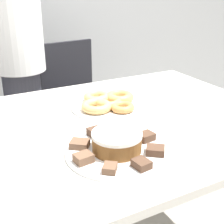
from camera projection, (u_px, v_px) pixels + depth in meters
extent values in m
cube|color=silver|center=(103.00, 126.00, 1.22)|extent=(1.45, 0.99, 0.03)
cylinder|color=silver|center=(166.00, 134.00, 2.01)|extent=(0.06, 0.06, 0.74)
cylinder|color=#383842|center=(27.00, 127.00, 2.06)|extent=(0.23, 0.23, 0.77)
cylinder|color=white|center=(14.00, 19.00, 1.79)|extent=(0.31, 0.31, 0.61)
cylinder|color=black|center=(84.00, 165.00, 2.33)|extent=(0.44, 0.44, 0.01)
cylinder|color=#262626|center=(83.00, 139.00, 2.25)|extent=(0.06, 0.06, 0.42)
cube|color=black|center=(82.00, 110.00, 2.16)|extent=(0.48, 0.48, 0.04)
cube|color=black|center=(67.00, 71.00, 2.23)|extent=(0.40, 0.07, 0.42)
cylinder|color=white|center=(117.00, 151.00, 1.00)|extent=(0.33, 0.33, 0.01)
cylinder|color=white|center=(109.00, 106.00, 1.36)|extent=(0.33, 0.33, 0.01)
cylinder|color=brown|center=(117.00, 143.00, 0.99)|extent=(0.16, 0.16, 0.05)
cylinder|color=white|center=(117.00, 134.00, 0.97)|extent=(0.16, 0.16, 0.01)
cube|color=brown|center=(110.00, 168.00, 0.88)|extent=(0.06, 0.06, 0.02)
cube|color=#513828|center=(141.00, 164.00, 0.90)|extent=(0.05, 0.06, 0.02)
cube|color=#513828|center=(155.00, 150.00, 0.97)|extent=(0.07, 0.07, 0.02)
cube|color=#513828|center=(146.00, 137.00, 1.06)|extent=(0.06, 0.05, 0.03)
cube|color=brown|center=(122.00, 130.00, 1.10)|extent=(0.08, 0.08, 0.02)
cube|color=#513828|center=(96.00, 132.00, 1.08)|extent=(0.05, 0.06, 0.03)
cube|color=brown|center=(80.00, 144.00, 1.01)|extent=(0.08, 0.08, 0.02)
cube|color=brown|center=(84.00, 158.00, 0.93)|extent=(0.06, 0.05, 0.03)
torus|color=tan|center=(108.00, 102.00, 1.35)|extent=(0.12, 0.12, 0.03)
torus|color=#D18E4C|center=(123.00, 107.00, 1.30)|extent=(0.10, 0.10, 0.03)
torus|color=tan|center=(119.00, 97.00, 1.40)|extent=(0.13, 0.13, 0.04)
torus|color=#E5AD66|center=(97.00, 97.00, 1.40)|extent=(0.12, 0.12, 0.04)
torus|color=#E5AD66|center=(97.00, 106.00, 1.30)|extent=(0.13, 0.13, 0.03)
cube|color=white|center=(185.00, 102.00, 1.41)|extent=(0.16, 0.15, 0.01)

